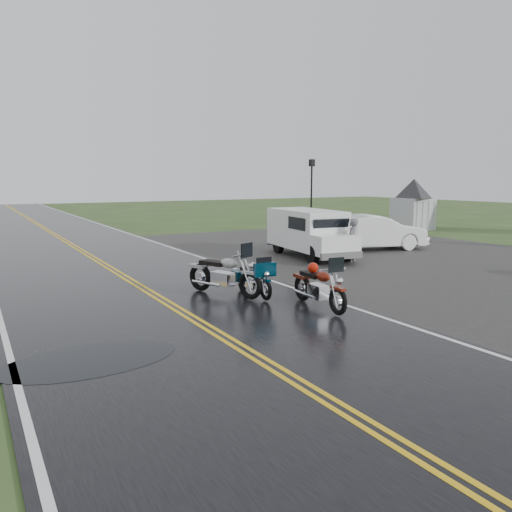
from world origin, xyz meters
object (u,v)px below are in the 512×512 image
at_px(visitor_center, 414,192).
at_px(motorcycle_teal, 266,281).
at_px(motorcycle_red, 338,290).
at_px(sedan_white, 373,233).
at_px(van_white, 313,239).
at_px(motorcycle_silver, 250,274).
at_px(person_at_van, 352,242).
at_px(lamp_post_far_right, 311,196).

xyz_separation_m(visitor_center, motorcycle_teal, (-17.72, -11.39, -1.83)).
relative_size(motorcycle_red, motorcycle_teal, 1.16).
bearing_deg(sedan_white, van_white, 125.66).
bearing_deg(visitor_center, motorcycle_teal, -147.26).
relative_size(motorcycle_teal, sedan_white, 0.40).
xyz_separation_m(motorcycle_silver, van_white, (4.85, 3.82, 0.25)).
xyz_separation_m(motorcycle_red, motorcycle_teal, (-0.69, 2.06, -0.09)).
distance_m(visitor_center, motorcycle_red, 21.77).
relative_size(visitor_center, motorcycle_red, 7.16).
bearing_deg(van_white, person_at_van, -12.90).
relative_size(motorcycle_teal, person_at_van, 1.15).
bearing_deg(lamp_post_far_right, van_white, -126.02).
distance_m(motorcycle_silver, lamp_post_far_right, 17.88).
bearing_deg(motorcycle_red, visitor_center, 43.67).
distance_m(motorcycle_teal, sedan_white, 10.95).
bearing_deg(visitor_center, lamp_post_far_right, 160.04).
xyz_separation_m(motorcycle_silver, sedan_white, (9.54, 5.60, 0.05)).
height_order(van_white, sedan_white, van_white).
height_order(motorcycle_red, person_at_van, person_at_van).
relative_size(motorcycle_red, van_white, 0.45).
xyz_separation_m(person_at_van, lamp_post_far_right, (5.51, 10.08, 1.36)).
bearing_deg(sedan_white, motorcycle_teal, 137.41).
distance_m(motorcycle_teal, van_white, 6.15).
height_order(motorcycle_red, van_white, van_white).
bearing_deg(van_white, visitor_center, 36.61).
bearing_deg(motorcycle_red, lamp_post_far_right, 60.86).
height_order(van_white, person_at_van, van_white).
relative_size(motorcycle_teal, van_white, 0.38).
distance_m(visitor_center, motorcycle_silver, 21.23).
distance_m(van_white, lamp_post_far_right, 11.86).
bearing_deg(person_at_van, sedan_white, 179.67).
bearing_deg(motorcycle_red, motorcycle_teal, 113.96).
distance_m(van_white, sedan_white, 5.01).
distance_m(motorcycle_red, van_white, 7.29).
bearing_deg(motorcycle_teal, motorcycle_silver, 139.91).
xyz_separation_m(motorcycle_red, person_at_van, (5.29, 5.64, 0.18)).
bearing_deg(lamp_post_far_right, visitor_center, -19.96).
height_order(visitor_center, van_white, visitor_center).
bearing_deg(lamp_post_far_right, person_at_van, -118.64).
bearing_deg(motorcycle_silver, visitor_center, 9.45).
distance_m(van_white, person_at_van, 1.54).
bearing_deg(person_at_van, motorcycle_teal, -4.90).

